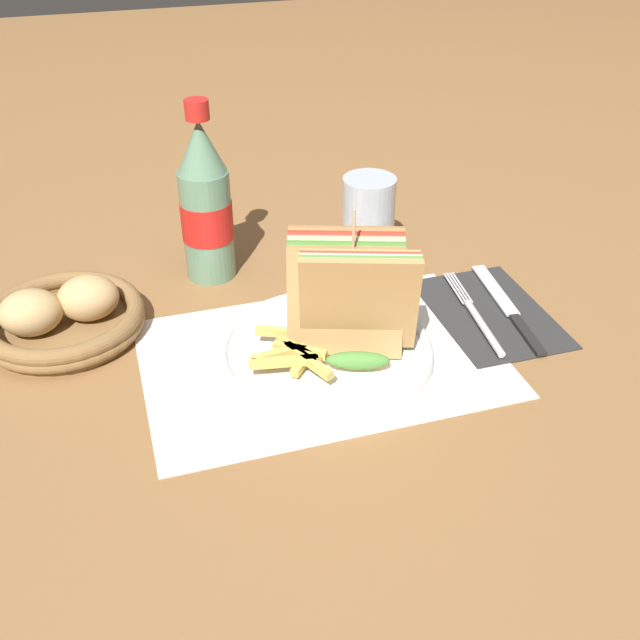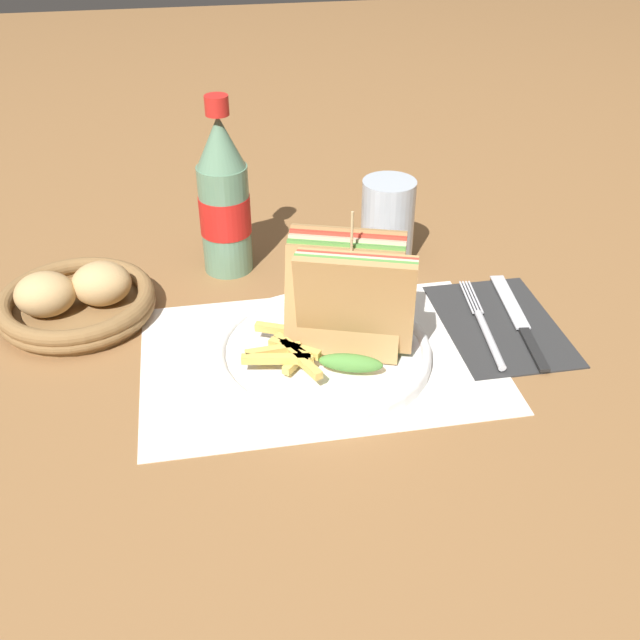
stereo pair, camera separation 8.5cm
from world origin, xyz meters
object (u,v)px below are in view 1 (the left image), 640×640
at_px(coke_bottle_near, 206,205).
at_px(glass_near, 368,224).
at_px(fork, 478,319).
at_px(knife, 508,308).
at_px(plate_main, 325,351).
at_px(club_sandwich, 352,298).
at_px(bread_basket, 63,317).

xyz_separation_m(coke_bottle_near, glass_near, (0.22, -0.02, -0.05)).
bearing_deg(fork, knife, 23.78).
xyz_separation_m(plate_main, knife, (0.25, 0.03, -0.00)).
relative_size(club_sandwich, coke_bottle_near, 0.71).
bearing_deg(club_sandwich, fork, 5.51).
relative_size(glass_near, bread_basket, 0.63).
height_order(club_sandwich, coke_bottle_near, coke_bottle_near).
xyz_separation_m(plate_main, coke_bottle_near, (-0.09, 0.23, 0.09)).
distance_m(plate_main, knife, 0.25).
distance_m(club_sandwich, glass_near, 0.24).
relative_size(club_sandwich, bread_basket, 0.89).
xyz_separation_m(club_sandwich, glass_near, (0.10, 0.21, -0.03)).
bearing_deg(bread_basket, fork, -15.12).
height_order(club_sandwich, fork, club_sandwich).
distance_m(plate_main, coke_bottle_near, 0.26).
height_order(plate_main, club_sandwich, club_sandwich).
bearing_deg(coke_bottle_near, glass_near, -5.08).
xyz_separation_m(plate_main, glass_near, (0.13, 0.21, 0.04)).
height_order(club_sandwich, glass_near, club_sandwich).
bearing_deg(knife, club_sandwich, -165.36).
bearing_deg(bread_basket, knife, -12.19).
bearing_deg(coke_bottle_near, club_sandwich, -63.20).
xyz_separation_m(knife, glass_near, (-0.12, 0.18, 0.05)).
distance_m(glass_near, bread_basket, 0.42).
height_order(glass_near, bread_basket, glass_near).
xyz_separation_m(club_sandwich, knife, (0.22, 0.03, -0.07)).
height_order(fork, glass_near, glass_near).
height_order(fork, bread_basket, bread_basket).
distance_m(plate_main, bread_basket, 0.32).
bearing_deg(plate_main, coke_bottle_near, 111.42).
height_order(plate_main, coke_bottle_near, coke_bottle_near).
distance_m(coke_bottle_near, glass_near, 0.22).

